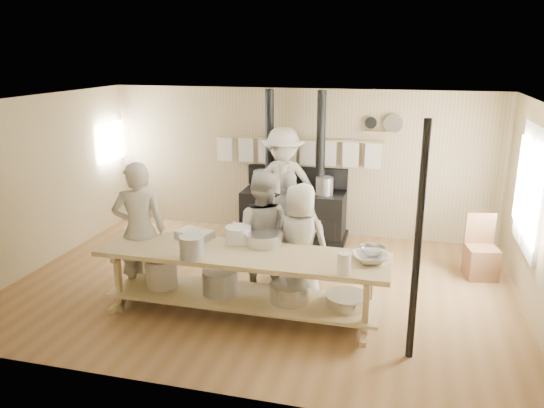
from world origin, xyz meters
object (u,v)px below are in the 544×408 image
object	(u,v)px
stove	(293,209)
cook_right	(289,229)
cook_by_window	(283,185)
chair	(481,259)
cook_left	(261,233)
cook_center	(300,243)
roasting_pan	(195,234)
prep_table	(242,277)
cook_far_left	(140,231)

from	to	relation	value
stove	cook_right	xyz separation A→B (m)	(0.36, -1.93, 0.30)
cook_right	cook_by_window	xyz separation A→B (m)	(-0.51, 1.77, 0.18)
cook_right	stove	bearing A→B (deg)	-87.00
chair	cook_left	bearing A→B (deg)	-167.13
cook_center	chair	distance (m)	2.87
cook_by_window	roasting_pan	distance (m)	2.59
cook_left	chair	size ratio (longest dim) A/B	1.85
stove	cook_by_window	size ratio (longest dim) A/B	1.31
cook_right	prep_table	bearing A→B (deg)	63.99
cook_far_left	roasting_pan	distance (m)	0.74
prep_table	chair	size ratio (longest dim) A/B	3.89
prep_table	roasting_pan	xyz separation A→B (m)	(-0.75, 0.33, 0.38)
cook_left	cook_right	distance (m)	0.48
stove	cook_by_window	xyz separation A→B (m)	(-0.15, -0.17, 0.47)
cook_by_window	chair	xyz separation A→B (m)	(3.19, -0.83, -0.72)
prep_table	cook_right	xyz separation A→B (m)	(0.36, 1.08, 0.30)
cook_left	roasting_pan	world-z (taller)	cook_left
cook_center	chair	size ratio (longest dim) A/B	1.73
chair	roasting_pan	distance (m)	4.20
cook_left	chair	xyz separation A→B (m)	(3.00, 1.30, -0.58)
chair	stove	bearing A→B (deg)	151.23
roasting_pan	cook_right	bearing A→B (deg)	34.20
chair	roasting_pan	size ratio (longest dim) A/B	2.04
prep_table	cook_by_window	xyz separation A→B (m)	(-0.14, 2.85, 0.47)
cook_right	cook_far_left	bearing A→B (deg)	18.26
stove	cook_right	world-z (taller)	stove
cook_far_left	stove	bearing A→B (deg)	-140.37
cook_far_left	chair	bearing A→B (deg)	179.15
prep_table	cook_right	world-z (taller)	cook_right
cook_by_window	cook_far_left	bearing A→B (deg)	-119.96
prep_table	cook_right	size ratio (longest dim) A/B	2.20
chair	cook_far_left	bearing A→B (deg)	-168.68
cook_right	roasting_pan	xyz separation A→B (m)	(-1.11, -0.75, 0.08)
cook_left	roasting_pan	xyz separation A→B (m)	(-0.80, -0.39, 0.04)
chair	roasting_pan	world-z (taller)	roasting_pan
chair	cook_center	bearing A→B (deg)	-160.79
roasting_pan	chair	bearing A→B (deg)	23.98
prep_table	roasting_pan	size ratio (longest dim) A/B	7.93
cook_by_window	chair	bearing A→B (deg)	-17.98
cook_center	roasting_pan	xyz separation A→B (m)	(-1.35, -0.29, 0.10)
prep_table	chair	distance (m)	3.67
cook_by_window	cook_center	bearing A→B (deg)	-74.79
prep_table	cook_left	size ratio (longest dim) A/B	2.10
cook_by_window	chair	distance (m)	3.38
cook_far_left	cook_left	distance (m)	1.61
prep_table	cook_center	bearing A→B (deg)	45.50
cook_center	cook_by_window	bearing A→B (deg)	-66.44
cook_center	cook_right	bearing A→B (deg)	-57.34
cook_far_left	cook_by_window	distance (m)	2.97
cook_center	prep_table	bearing A→B (deg)	50.45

